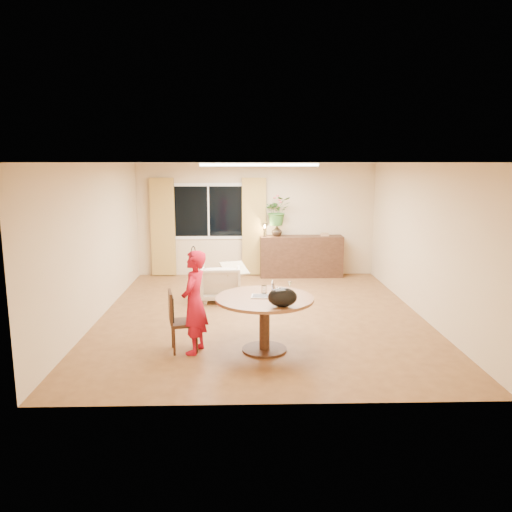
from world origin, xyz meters
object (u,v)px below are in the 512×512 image
at_px(dining_chair, 184,321).
at_px(armchair, 221,282).
at_px(child, 194,302).
at_px(dining_table, 265,309).
at_px(sideboard, 301,256).

bearing_deg(dining_chair, armchair, 69.50).
relative_size(child, armchair, 1.89).
bearing_deg(dining_table, dining_chair, 178.30).
relative_size(armchair, sideboard, 0.40).
bearing_deg(sideboard, child, -113.29).
height_order(dining_table, armchair, dining_table).
bearing_deg(sideboard, armchair, -131.65).
height_order(dining_chair, sideboard, sideboard).
height_order(dining_table, child, child).
xyz_separation_m(dining_chair, sideboard, (2.17, 4.63, 0.04)).
height_order(child, sideboard, child).
distance_m(dining_chair, armchair, 2.66).
bearing_deg(armchair, dining_chair, 79.85).
bearing_deg(dining_chair, dining_table, -13.65).
distance_m(dining_table, armchair, 2.78).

